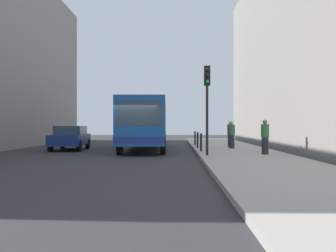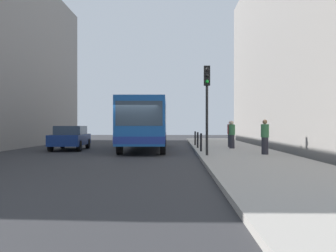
% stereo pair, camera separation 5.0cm
% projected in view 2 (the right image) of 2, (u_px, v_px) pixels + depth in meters
% --- Properties ---
extents(ground_plane, '(80.00, 80.00, 0.00)m').
position_uv_depth(ground_plane, '(133.00, 156.00, 19.10)').
color(ground_plane, '#2D2D30').
extents(sidewalk, '(4.40, 40.00, 0.15)m').
position_uv_depth(sidewalk, '(242.00, 155.00, 18.98)').
color(sidewalk, '#9E9991').
rests_on(sidewalk, ground).
extents(building_right, '(7.00, 32.00, 13.18)m').
position_uv_depth(building_right, '(333.00, 40.00, 22.83)').
color(building_right, gray).
rests_on(building_right, ground).
extents(bus, '(2.77, 11.08, 3.00)m').
position_uv_depth(bus, '(146.00, 122.00, 23.99)').
color(bus, '#19519E').
rests_on(bus, ground).
extents(car_beside_bus, '(2.08, 4.50, 1.48)m').
position_uv_depth(car_beside_bus, '(70.00, 137.00, 23.70)').
color(car_beside_bus, navy).
rests_on(car_beside_bus, ground).
extents(car_behind_bus, '(2.12, 4.52, 1.48)m').
position_uv_depth(car_behind_bus, '(151.00, 133.00, 34.61)').
color(car_behind_bus, '#A5A8AD').
rests_on(car_behind_bus, ground).
extents(traffic_light, '(0.28, 0.33, 4.10)m').
position_uv_depth(traffic_light, '(207.00, 93.00, 17.56)').
color(traffic_light, black).
rests_on(traffic_light, sidewalk).
extents(bollard_near, '(0.11, 0.11, 0.95)m').
position_uv_depth(bollard_near, '(201.00, 142.00, 20.20)').
color(bollard_near, black).
rests_on(bollard_near, sidewalk).
extents(bollard_mid, '(0.11, 0.11, 0.95)m').
position_uv_depth(bollard_mid, '(198.00, 140.00, 23.34)').
color(bollard_mid, black).
rests_on(bollard_mid, sidewalk).
extents(bollard_far, '(0.11, 0.11, 0.95)m').
position_uv_depth(bollard_far, '(195.00, 138.00, 26.48)').
color(bollard_far, black).
rests_on(bollard_far, sidewalk).
extents(pedestrian_near_signal, '(0.38, 0.38, 1.65)m').
position_uv_depth(pedestrian_near_signal, '(265.00, 137.00, 18.13)').
color(pedestrian_near_signal, '#26262D').
rests_on(pedestrian_near_signal, sidewalk).
extents(pedestrian_mid_sidewalk, '(0.38, 0.38, 1.64)m').
position_uv_depth(pedestrian_mid_sidewalk, '(232.00, 135.00, 22.73)').
color(pedestrian_mid_sidewalk, '#26262D').
rests_on(pedestrian_mid_sidewalk, sidewalk).
extents(pedestrian_far_sidewalk, '(0.38, 0.38, 1.65)m').
position_uv_depth(pedestrian_far_sidewalk, '(230.00, 134.00, 24.24)').
color(pedestrian_far_sidewalk, '#26262D').
rests_on(pedestrian_far_sidewalk, sidewalk).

